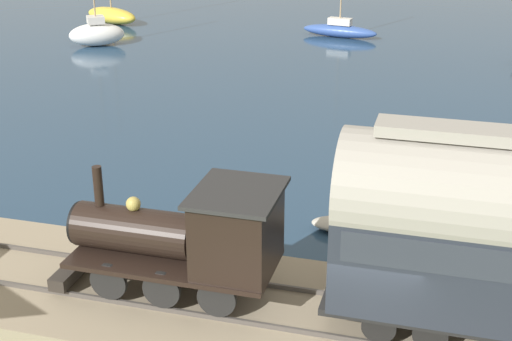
% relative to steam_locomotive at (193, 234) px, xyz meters
% --- Properties ---
extents(harbor_water, '(80.00, 80.00, 0.01)m').
position_rel_steam_locomotive_xyz_m(harbor_water, '(42.81, -4.17, -2.06)').
color(harbor_water, navy).
rests_on(harbor_water, ground).
extents(rail_embankment, '(5.02, 56.00, 0.50)m').
position_rel_steam_locomotive_xyz_m(rail_embankment, '(-0.00, -4.17, -1.87)').
color(rail_embankment, gray).
rests_on(rail_embankment, ground).
extents(steam_locomotive, '(2.32, 5.55, 3.05)m').
position_rel_steam_locomotive_xyz_m(steam_locomotive, '(0.00, 0.00, 0.00)').
color(steam_locomotive, black).
rests_on(steam_locomotive, rail_embankment).
extents(sailboat_yellow, '(3.54, 5.12, 8.59)m').
position_rel_steam_locomotive_xyz_m(sailboat_yellow, '(33.55, 18.77, -1.45)').
color(sailboat_yellow, gold).
rests_on(sailboat_yellow, harbor_water).
extents(sailboat_white, '(3.39, 3.86, 6.91)m').
position_rel_steam_locomotive_xyz_m(sailboat_white, '(26.50, 16.31, -1.28)').
color(sailboat_white, white).
rests_on(sailboat_white, harbor_water).
extents(sailboat_blue, '(1.93, 5.24, 6.23)m').
position_rel_steam_locomotive_xyz_m(sailboat_blue, '(33.20, 1.90, -1.55)').
color(sailboat_blue, '#335199').
rests_on(sailboat_blue, harbor_water).
extents(rowboat_off_pier, '(1.24, 2.69, 0.43)m').
position_rel_steam_locomotive_xyz_m(rowboat_off_pier, '(5.16, -3.21, -1.84)').
color(rowboat_off_pier, '#B7B2A3').
rests_on(rowboat_off_pier, harbor_water).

